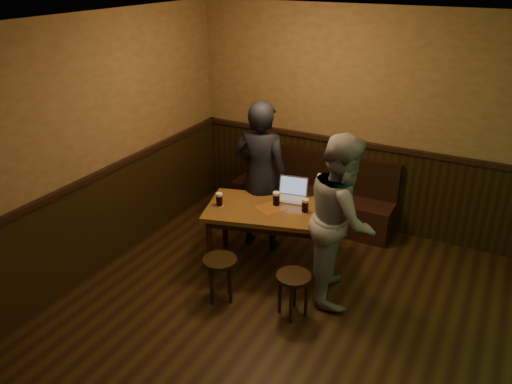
{
  "coord_description": "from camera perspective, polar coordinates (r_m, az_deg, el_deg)",
  "views": [
    {
      "loc": [
        1.41,
        -2.98,
        3.26
      ],
      "look_at": [
        -0.88,
        1.36,
        0.96
      ],
      "focal_mm": 35.0,
      "sensor_mm": 36.0,
      "label": 1
    }
  ],
  "objects": [
    {
      "name": "pint_right",
      "position": [
        5.45,
        5.64,
        -1.56
      ],
      "size": [
        0.1,
        0.1,
        0.16
      ],
      "color": "#9C2B13",
      "rests_on": "pub_table"
    },
    {
      "name": "room",
      "position": [
        4.06,
        3.45,
        -5.49
      ],
      "size": [
        5.04,
        6.04,
        2.84
      ],
      "color": "black",
      "rests_on": "ground"
    },
    {
      "name": "stool_left",
      "position": [
        5.2,
        -4.13,
        -8.53
      ],
      "size": [
        0.42,
        0.42,
        0.48
      ],
      "rotation": [
        0.0,
        0.0,
        -0.19
      ],
      "color": "black",
      "rests_on": "ground"
    },
    {
      "name": "person_suit",
      "position": [
        5.92,
        0.57,
        1.79
      ],
      "size": [
        0.72,
        0.51,
        1.85
      ],
      "primitive_type": "imported",
      "rotation": [
        0.0,
        0.0,
        3.25
      ],
      "color": "black",
      "rests_on": "ground"
    },
    {
      "name": "laptop",
      "position": [
        5.76,
        4.13,
        -0.13
      ],
      "size": [
        0.38,
        0.33,
        0.24
      ],
      "rotation": [
        0.0,
        0.0,
        0.18
      ],
      "color": "silver",
      "rests_on": "pub_table"
    },
    {
      "name": "pint_left",
      "position": [
        5.57,
        -4.22,
        -0.86
      ],
      "size": [
        0.1,
        0.1,
        0.16
      ],
      "color": "#9C2B13",
      "rests_on": "pub_table"
    },
    {
      "name": "bench",
      "position": [
        6.79,
        6.42,
        -0.83
      ],
      "size": [
        2.2,
        0.5,
        0.95
      ],
      "color": "black",
      "rests_on": "ground"
    },
    {
      "name": "pint_mid",
      "position": [
        5.57,
        2.34,
        -0.78
      ],
      "size": [
        0.1,
        0.1,
        0.16
      ],
      "color": "#9C2B13",
      "rests_on": "pub_table"
    },
    {
      "name": "pub_table",
      "position": [
        5.59,
        1.64,
        -2.77
      ],
      "size": [
        1.57,
        1.16,
        0.76
      ],
      "rotation": [
        0.0,
        0.0,
        0.28
      ],
      "color": "brown",
      "rests_on": "ground"
    },
    {
      "name": "menu",
      "position": [
        5.35,
        7.78,
        -3.13
      ],
      "size": [
        0.23,
        0.16,
        0.0
      ],
      "primitive_type": "cube",
      "rotation": [
        0.0,
        0.0,
        0.05
      ],
      "color": "silver",
      "rests_on": "pub_table"
    },
    {
      "name": "stool_right",
      "position": [
        4.99,
        4.3,
        -10.34
      ],
      "size": [
        0.43,
        0.43,
        0.47
      ],
      "rotation": [
        0.0,
        0.0,
        0.27
      ],
      "color": "black",
      "rests_on": "ground"
    },
    {
      "name": "person_grey",
      "position": [
        5.1,
        9.73,
        -2.99
      ],
      "size": [
        0.94,
        1.05,
        1.78
      ],
      "primitive_type": "imported",
      "rotation": [
        0.0,
        0.0,
        1.93
      ],
      "color": "gray",
      "rests_on": "ground"
    }
  ]
}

